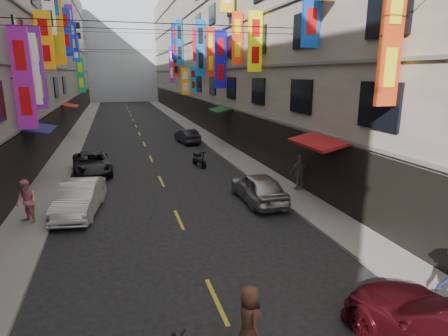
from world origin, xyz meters
TOP-DOWN VIEW (x-y plane):
  - sidewalk_left at (-6.00, 42.00)m, footprint 2.00×90.00m
  - sidewalk_right at (6.00, 42.00)m, footprint 2.00×90.00m
  - building_row_right at (11.99, 42.00)m, footprint 10.14×90.00m
  - haze_block at (0.00, 92.00)m, footprint 18.00×8.00m
  - shop_signage at (-0.16, 35.12)m, footprint 14.00×55.00m
  - street_awnings at (-1.26, 26.00)m, footprint 13.99×35.20m
  - overhead_cables at (0.00, 30.00)m, footprint 14.00×38.04m
  - lane_markings at (0.00, 39.00)m, footprint 0.12×80.20m
  - scooter_far_right at (2.82, 26.78)m, footprint 0.68×1.78m
  - car_left_mid at (-4.00, 19.90)m, footprint 2.16×4.51m
  - car_left_far at (-3.82, 26.82)m, footprint 2.60×4.81m
  - car_right_mid at (4.00, 19.17)m, footprint 1.69×4.18m
  - car_right_far at (3.69, 35.48)m, footprint 1.80×3.91m
  - pedestrian_lfar at (-5.88, 19.07)m, footprint 1.02×1.04m
  - pedestrian_rfar at (6.60, 20.04)m, footprint 1.13×0.70m
  - pedestrian_crossing at (0.17, 9.94)m, footprint 0.57×0.81m

SIDE VIEW (x-z plane):
  - lane_markings at x=0.00m, z-range 0.00..0.01m
  - sidewalk_left at x=-6.00m, z-range 0.00..0.12m
  - sidewalk_right at x=6.00m, z-range 0.00..0.12m
  - scooter_far_right at x=2.82m, z-range -0.13..1.01m
  - car_right_far at x=3.69m, z-range 0.00..1.24m
  - car_left_far at x=-3.82m, z-range 0.00..1.28m
  - car_right_mid at x=4.00m, z-range 0.00..1.42m
  - car_left_mid at x=-4.00m, z-range 0.00..1.43m
  - pedestrian_crossing at x=0.17m, z-range 0.00..1.60m
  - pedestrian_lfar at x=-5.88m, z-range 0.12..1.90m
  - pedestrian_rfar at x=6.60m, z-range 0.12..1.98m
  - street_awnings at x=-1.26m, z-range 2.80..3.20m
  - overhead_cables at x=0.00m, z-range 8.18..9.42m
  - shop_signage at x=-0.16m, z-range 2.98..15.24m
  - building_row_right at x=11.99m, z-range -0.01..18.99m
  - haze_block at x=0.00m, z-range 0.00..22.00m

